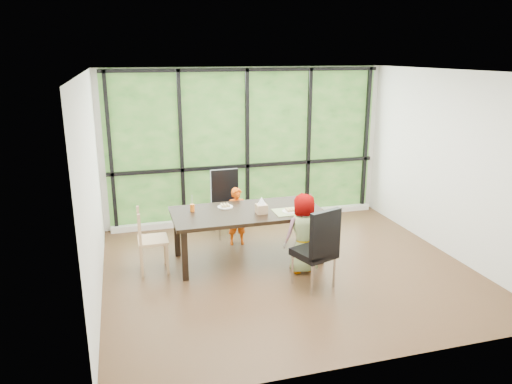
% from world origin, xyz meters
% --- Properties ---
extents(ground, '(5.00, 5.00, 0.00)m').
position_xyz_m(ground, '(0.00, 0.00, 0.00)').
color(ground, black).
rests_on(ground, ground).
extents(back_wall, '(5.00, 0.00, 5.00)m').
position_xyz_m(back_wall, '(0.00, 2.25, 1.35)').
color(back_wall, silver).
rests_on(back_wall, ground).
extents(foliage_backdrop, '(4.80, 0.02, 2.65)m').
position_xyz_m(foliage_backdrop, '(0.00, 2.23, 1.35)').
color(foliage_backdrop, '#244B1B').
rests_on(foliage_backdrop, back_wall).
extents(window_mullions, '(4.80, 0.06, 2.65)m').
position_xyz_m(window_mullions, '(0.00, 2.19, 1.35)').
color(window_mullions, black).
rests_on(window_mullions, back_wall).
extents(window_sill, '(4.80, 0.12, 0.10)m').
position_xyz_m(window_sill, '(0.00, 2.15, 0.05)').
color(window_sill, silver).
rests_on(window_sill, ground).
extents(dining_table, '(2.22, 1.22, 0.75)m').
position_xyz_m(dining_table, '(-0.46, 0.47, 0.38)').
color(dining_table, black).
rests_on(dining_table, ground).
extents(chair_window_leather, '(0.48, 0.48, 1.08)m').
position_xyz_m(chair_window_leather, '(-0.52, 1.51, 0.54)').
color(chair_window_leather, black).
rests_on(chair_window_leather, ground).
extents(chair_interior_leather, '(0.59, 0.59, 1.08)m').
position_xyz_m(chair_interior_leather, '(0.15, -0.57, 0.54)').
color(chair_interior_leather, black).
rests_on(chair_interior_leather, ground).
extents(chair_end_beech, '(0.40, 0.42, 0.90)m').
position_xyz_m(chair_end_beech, '(-1.80, 0.47, 0.45)').
color(chair_end_beech, tan).
rests_on(chair_end_beech, ground).
extents(child_toddler, '(0.35, 0.25, 0.92)m').
position_xyz_m(child_toddler, '(-0.46, 1.10, 0.46)').
color(child_toddler, '#D64C07').
rests_on(child_toddler, ground).
extents(child_older, '(0.56, 0.39, 1.11)m').
position_xyz_m(child_older, '(0.18, -0.11, 0.56)').
color(child_older, slate).
rests_on(child_older, ground).
extents(placemat, '(0.49, 0.36, 0.01)m').
position_xyz_m(placemat, '(0.13, 0.27, 0.75)').
color(placemat, tan).
rests_on(placemat, dining_table).
extents(plate_far, '(0.23, 0.23, 0.01)m').
position_xyz_m(plate_far, '(-0.73, 0.72, 0.76)').
color(plate_far, white).
rests_on(plate_far, dining_table).
extents(plate_near, '(0.23, 0.23, 0.01)m').
position_xyz_m(plate_near, '(0.12, 0.26, 0.76)').
color(plate_near, white).
rests_on(plate_near, dining_table).
extents(orange_cup, '(0.07, 0.07, 0.10)m').
position_xyz_m(orange_cup, '(-1.22, 0.67, 0.80)').
color(orange_cup, orange).
rests_on(orange_cup, dining_table).
extents(green_cup, '(0.09, 0.09, 0.13)m').
position_xyz_m(green_cup, '(0.40, 0.20, 0.82)').
color(green_cup, '#46CF25').
rests_on(green_cup, dining_table).
extents(tissue_box, '(0.15, 0.15, 0.13)m').
position_xyz_m(tissue_box, '(-0.29, 0.32, 0.81)').
color(tissue_box, tan).
rests_on(tissue_box, dining_table).
extents(crepe_rolls_far, '(0.15, 0.12, 0.04)m').
position_xyz_m(crepe_rolls_far, '(-0.73, 0.72, 0.78)').
color(crepe_rolls_far, tan).
rests_on(crepe_rolls_far, plate_far).
extents(crepe_rolls_near, '(0.15, 0.12, 0.04)m').
position_xyz_m(crepe_rolls_near, '(0.12, 0.26, 0.78)').
color(crepe_rolls_near, tan).
rests_on(crepe_rolls_near, plate_near).
extents(straw_white, '(0.01, 0.04, 0.20)m').
position_xyz_m(straw_white, '(-1.22, 0.67, 0.89)').
color(straw_white, white).
rests_on(straw_white, orange_cup).
extents(straw_pink, '(0.01, 0.04, 0.20)m').
position_xyz_m(straw_pink, '(0.40, 0.20, 0.92)').
color(straw_pink, pink).
rests_on(straw_pink, green_cup).
extents(tissue, '(0.12, 0.12, 0.11)m').
position_xyz_m(tissue, '(-0.29, 0.32, 0.93)').
color(tissue, white).
rests_on(tissue, tissue_box).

